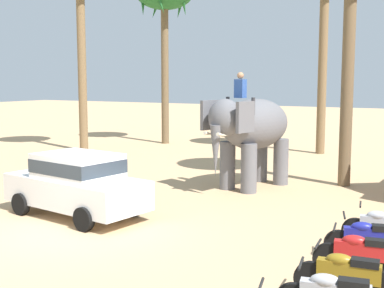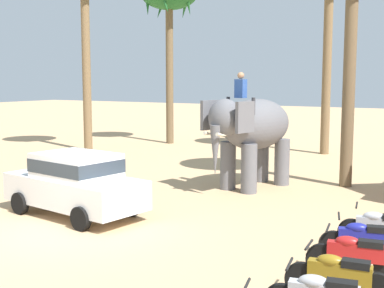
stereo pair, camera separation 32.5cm
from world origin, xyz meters
name	(u,v)px [view 1 (the left image)]	position (x,y,z in m)	size (l,w,h in m)	color
ground_plane	(67,232)	(0.00, 0.00, 0.00)	(120.00, 120.00, 0.00)	tan
car_sedan_foreground	(77,182)	(-0.80, 1.29, 0.93)	(4.30, 2.31, 1.70)	white
elephant_with_mahout	(251,129)	(1.83, 6.97, 1.99)	(2.37, 4.01, 3.88)	slate
motorcycle_mid_row	(348,275)	(6.78, -0.74, 0.46)	(1.80, 0.55, 0.94)	black
motorcycle_fourth_in_row	(362,254)	(6.77, 0.44, 0.46)	(1.79, 0.56, 0.94)	black
motorcycle_far_in_row	(370,239)	(6.72, 1.45, 0.46)	(1.76, 0.70, 0.94)	black
motorcycle_end_of_row	(384,227)	(6.83, 2.51, 0.46)	(1.79, 0.58, 0.94)	black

